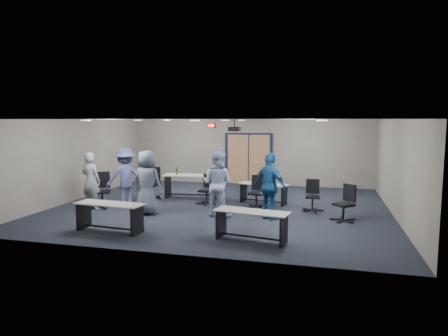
% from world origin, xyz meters
% --- Properties ---
extents(floor, '(10.00, 10.00, 0.00)m').
position_xyz_m(floor, '(0.00, 0.00, 0.00)').
color(floor, black).
rests_on(floor, ground).
extents(back_wall, '(10.00, 0.04, 2.70)m').
position_xyz_m(back_wall, '(0.00, 4.50, 1.35)').
color(back_wall, slate).
rests_on(back_wall, floor).
extents(front_wall, '(10.00, 0.04, 2.70)m').
position_xyz_m(front_wall, '(0.00, -4.50, 1.35)').
color(front_wall, slate).
rests_on(front_wall, floor).
extents(left_wall, '(0.04, 9.00, 2.70)m').
position_xyz_m(left_wall, '(-5.00, 0.00, 1.35)').
color(left_wall, slate).
rests_on(left_wall, floor).
extents(right_wall, '(0.04, 9.00, 2.70)m').
position_xyz_m(right_wall, '(5.00, 0.00, 1.35)').
color(right_wall, slate).
rests_on(right_wall, floor).
extents(ceiling, '(10.00, 9.00, 0.04)m').
position_xyz_m(ceiling, '(0.00, 0.00, 2.70)').
color(ceiling, silver).
rests_on(ceiling, back_wall).
extents(double_door, '(2.00, 0.07, 2.20)m').
position_xyz_m(double_door, '(0.00, 4.46, 1.05)').
color(double_door, black).
rests_on(double_door, back_wall).
extents(exit_sign, '(0.32, 0.07, 0.18)m').
position_xyz_m(exit_sign, '(-1.60, 4.44, 2.45)').
color(exit_sign, black).
rests_on(exit_sign, back_wall).
extents(ceiling_projector, '(0.35, 0.32, 0.37)m').
position_xyz_m(ceiling_projector, '(0.30, 0.50, 2.40)').
color(ceiling_projector, black).
rests_on(ceiling_projector, ceiling).
extents(ceiling_can_lights, '(6.24, 5.74, 0.02)m').
position_xyz_m(ceiling_can_lights, '(0.00, 0.25, 2.67)').
color(ceiling_can_lights, white).
rests_on(ceiling_can_lights, ceiling).
extents(table_front_left, '(1.76, 0.72, 0.69)m').
position_xyz_m(table_front_left, '(-1.91, -3.32, 0.47)').
color(table_front_left, '#A5A39C').
rests_on(table_front_left, floor).
extents(table_front_right, '(1.74, 0.84, 0.68)m').
position_xyz_m(table_front_right, '(1.54, -3.21, 0.46)').
color(table_front_right, '#A5A39C').
rests_on(table_front_right, floor).
extents(table_back_left, '(2.02, 0.83, 1.09)m').
position_xyz_m(table_back_left, '(-1.35, 1.18, 0.55)').
color(table_back_left, '#A5A39C').
rests_on(table_back_left, floor).
extents(table_back_right, '(1.67, 0.88, 0.75)m').
position_xyz_m(table_back_right, '(1.20, 0.83, 0.44)').
color(table_back_right, '#A5A39C').
rests_on(table_back_right, floor).
extents(chair_back_a, '(0.74, 0.74, 1.08)m').
position_xyz_m(chair_back_a, '(-2.64, 0.64, 0.54)').
color(chair_back_a, black).
rests_on(chair_back_a, floor).
extents(chair_back_b, '(0.69, 0.69, 0.95)m').
position_xyz_m(chair_back_b, '(-0.56, 0.28, 0.47)').
color(chair_back_b, black).
rests_on(chair_back_b, floor).
extents(chair_back_c, '(0.67, 0.67, 0.99)m').
position_xyz_m(chair_back_c, '(1.08, 0.11, 0.49)').
color(chair_back_c, black).
rests_on(chair_back_c, floor).
extents(chair_back_d, '(0.61, 0.61, 0.93)m').
position_xyz_m(chair_back_d, '(2.76, 0.10, 0.47)').
color(chair_back_d, black).
rests_on(chair_back_d, floor).
extents(chair_loose_left, '(0.91, 0.91, 1.09)m').
position_xyz_m(chair_loose_left, '(-3.51, -1.01, 0.54)').
color(chair_loose_left, black).
rests_on(chair_loose_left, floor).
extents(chair_loose_right, '(0.87, 0.87, 0.98)m').
position_xyz_m(chair_loose_right, '(3.60, -0.92, 0.49)').
color(chair_loose_right, black).
rests_on(chair_loose_right, floor).
extents(person_gray, '(0.68, 0.49, 1.73)m').
position_xyz_m(person_gray, '(-3.71, -1.28, 0.86)').
color(person_gray, '#959DA3').
rests_on(person_gray, floor).
extents(person_plaid, '(0.93, 0.64, 1.83)m').
position_xyz_m(person_plaid, '(-1.80, -1.45, 0.92)').
color(person_plaid, '#4D5A6A').
rests_on(person_plaid, floor).
extents(person_lightblue, '(1.02, 0.88, 1.83)m').
position_xyz_m(person_lightblue, '(0.20, -1.16, 0.92)').
color(person_lightblue, '#B2C2EC').
rests_on(person_lightblue, floor).
extents(person_navy, '(1.13, 0.96, 1.81)m').
position_xyz_m(person_navy, '(1.67, -1.18, 0.91)').
color(person_navy, '#194A89').
rests_on(person_navy, floor).
extents(person_back, '(1.35, 1.26, 1.83)m').
position_xyz_m(person_back, '(-2.88, -0.70, 0.92)').
color(person_back, '#45467C').
rests_on(person_back, floor).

